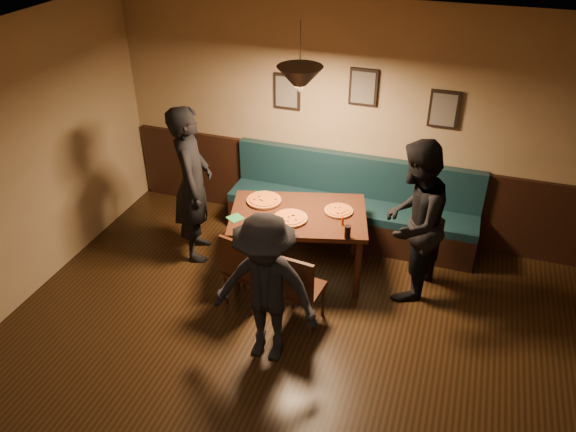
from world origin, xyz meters
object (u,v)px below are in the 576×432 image
object	(u,v)px
chair_near_left	(247,267)
soda_glass	(348,232)
diner_left	(192,184)
diner_front	(265,290)
booth_bench	(351,203)
dining_table	(298,243)
diner_right	(413,222)
tabasco_bottle	(343,220)
chair_near_right	(302,287)

from	to	relation	value
chair_near_left	soda_glass	xyz separation A→B (m)	(0.95, 0.36, 0.41)
chair_near_left	diner_left	xyz separation A→B (m)	(-0.89, 0.64, 0.49)
diner_left	diner_front	size ratio (longest dim) A/B	1.21
diner_left	diner_front	bearing A→B (deg)	-155.25
diner_front	soda_glass	distance (m)	1.14
booth_bench	dining_table	xyz separation A→B (m)	(-0.39, -0.86, -0.11)
booth_bench	diner_right	xyz separation A→B (m)	(0.81, -0.81, 0.38)
dining_table	diner_front	bearing A→B (deg)	-100.20
booth_bench	dining_table	bearing A→B (deg)	-114.49
booth_bench	tabasco_bottle	xyz separation A→B (m)	(0.11, -0.93, 0.33)
diner_right	tabasco_bottle	xyz separation A→B (m)	(-0.70, -0.12, -0.05)
soda_glass	tabasco_bottle	distance (m)	0.24
chair_near_left	soda_glass	distance (m)	1.10
diner_left	soda_glass	world-z (taller)	diner_left
booth_bench	tabasco_bottle	distance (m)	1.00
chair_near_left	soda_glass	size ratio (longest dim) A/B	6.24
booth_bench	dining_table	world-z (taller)	booth_bench
chair_near_right	diner_right	distance (m)	1.32
dining_table	tabasco_bottle	distance (m)	0.68
diner_left	soda_glass	distance (m)	1.87
chair_near_left	chair_near_right	xyz separation A→B (m)	(0.63, -0.13, 0.01)
chair_near_right	diner_front	world-z (taller)	diner_front
chair_near_left	chair_near_right	distance (m)	0.65
booth_bench	chair_near_right	bearing A→B (deg)	-93.67
chair_near_right	dining_table	bearing A→B (deg)	116.89
dining_table	diner_left	size ratio (longest dim) A/B	0.79
booth_bench	diner_front	bearing A→B (deg)	-97.41
chair_near_right	tabasco_bottle	size ratio (longest dim) A/B	7.83
dining_table	chair_near_right	size ratio (longest dim) A/B	1.65
booth_bench	soda_glass	xyz separation A→B (m)	(0.21, -1.15, 0.35)
chair_near_right	booth_bench	bearing A→B (deg)	93.06
chair_near_left	diner_right	xyz separation A→B (m)	(1.55, 0.70, 0.45)
chair_near_left	diner_left	size ratio (longest dim) A/B	0.47
diner_left	chair_near_right	bearing A→B (deg)	-138.19
soda_glass	tabasco_bottle	bearing A→B (deg)	115.51
diner_front	tabasco_bottle	distance (m)	1.30
chair_near_right	tabasco_bottle	distance (m)	0.84
dining_table	diner_right	distance (m)	1.30
chair_near_right	diner_right	size ratio (longest dim) A/B	0.50
booth_bench	diner_right	bearing A→B (deg)	-44.92
chair_near_left	tabasco_bottle	distance (m)	1.10
dining_table	diner_front	distance (m)	1.37
diner_left	diner_right	size ratio (longest dim) A/B	1.05
diner_right	chair_near_right	bearing A→B (deg)	-34.78
chair_near_right	soda_glass	distance (m)	0.72
diner_left	tabasco_bottle	bearing A→B (deg)	-113.46
diner_left	tabasco_bottle	xyz separation A→B (m)	(1.75, -0.06, -0.09)
diner_right	tabasco_bottle	distance (m)	0.71
dining_table	tabasco_bottle	size ratio (longest dim) A/B	12.92
dining_table	tabasco_bottle	bearing A→B (deg)	-23.14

